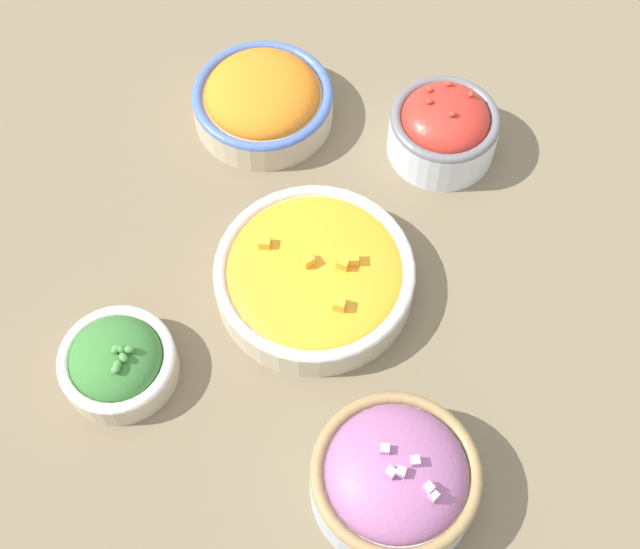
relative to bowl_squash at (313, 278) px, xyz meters
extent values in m
plane|color=#75664C|center=(0.00, -0.01, -0.03)|extent=(3.00, 3.00, 0.00)
cylinder|color=beige|center=(0.00, 0.00, -0.01)|extent=(0.21, 0.21, 0.04)
torus|color=silver|center=(0.00, 0.00, 0.01)|extent=(0.21, 0.21, 0.01)
ellipsoid|color=orange|center=(0.00, 0.00, 0.01)|extent=(0.18, 0.18, 0.02)
cube|color=#F4A828|center=(0.01, -0.03, 0.03)|extent=(0.01, 0.01, 0.01)
cube|color=#F4A828|center=(0.01, 0.06, 0.02)|extent=(0.01, 0.01, 0.01)
cube|color=#F4A828|center=(-0.03, -0.04, 0.02)|extent=(0.01, 0.01, 0.01)
cube|color=#F4A828|center=(0.02, -0.04, 0.03)|extent=(0.01, 0.01, 0.01)
cube|color=#F4A828|center=(0.01, 0.01, 0.03)|extent=(0.02, 0.02, 0.01)
cylinder|color=silver|center=(0.22, -0.07, 0.00)|extent=(0.12, 0.12, 0.05)
torus|color=slate|center=(0.22, -0.07, 0.03)|extent=(0.12, 0.12, 0.01)
ellipsoid|color=red|center=(0.22, -0.07, 0.03)|extent=(0.10, 0.10, 0.05)
ellipsoid|color=red|center=(0.24, -0.05, 0.05)|extent=(0.01, 0.01, 0.01)
ellipsoid|color=red|center=(0.25, -0.07, 0.05)|extent=(0.01, 0.01, 0.01)
ellipsoid|color=red|center=(0.21, -0.08, 0.05)|extent=(0.01, 0.01, 0.01)
ellipsoid|color=red|center=(0.25, -0.09, 0.05)|extent=(0.01, 0.01, 0.01)
ellipsoid|color=red|center=(0.22, -0.05, 0.05)|extent=(0.01, 0.01, 0.01)
cylinder|color=beige|center=(0.20, 0.13, -0.01)|extent=(0.16, 0.16, 0.04)
torus|color=#4766B7|center=(0.20, 0.13, 0.01)|extent=(0.16, 0.16, 0.01)
ellipsoid|color=orange|center=(0.20, 0.13, 0.01)|extent=(0.13, 0.13, 0.06)
cylinder|color=beige|center=(-0.15, 0.15, -0.01)|extent=(0.12, 0.12, 0.03)
torus|color=silver|center=(-0.15, 0.15, 0.00)|extent=(0.12, 0.12, 0.01)
ellipsoid|color=#387533|center=(-0.15, 0.15, 0.00)|extent=(0.09, 0.09, 0.05)
ellipsoid|color=#47893D|center=(-0.17, 0.13, 0.03)|extent=(0.01, 0.01, 0.01)
ellipsoid|color=#47893D|center=(-0.15, 0.14, 0.03)|extent=(0.01, 0.01, 0.01)
ellipsoid|color=#47893D|center=(-0.15, 0.13, 0.03)|extent=(0.01, 0.01, 0.01)
ellipsoid|color=#47893D|center=(-0.15, 0.14, 0.03)|extent=(0.01, 0.01, 0.01)
ellipsoid|color=#47893D|center=(-0.16, 0.14, 0.03)|extent=(0.01, 0.01, 0.01)
ellipsoid|color=#47893D|center=(-0.16, 0.13, 0.03)|extent=(0.01, 0.01, 0.01)
cylinder|color=#B2C1CC|center=(-0.17, -0.14, 0.00)|extent=(0.15, 0.15, 0.05)
torus|color=#997A4C|center=(-0.17, -0.14, 0.02)|extent=(0.15, 0.15, 0.01)
ellipsoid|color=#9E5B8E|center=(-0.17, -0.14, 0.02)|extent=(0.13, 0.13, 0.06)
cube|color=#C699C1|center=(-0.18, -0.14, 0.06)|extent=(0.01, 0.01, 0.01)
cube|color=#C699C1|center=(-0.17, -0.15, 0.06)|extent=(0.01, 0.01, 0.01)
cube|color=#C699C1|center=(-0.19, -0.18, 0.05)|extent=(0.01, 0.01, 0.01)
cube|color=#C699C1|center=(-0.18, -0.15, 0.06)|extent=(0.01, 0.01, 0.01)
cube|color=#C699C1|center=(-0.19, -0.17, 0.05)|extent=(0.01, 0.01, 0.01)
cube|color=#C699C1|center=(-0.17, -0.13, 0.06)|extent=(0.01, 0.01, 0.01)
camera|label=1|loc=(-0.41, -0.15, 0.80)|focal=50.00mm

